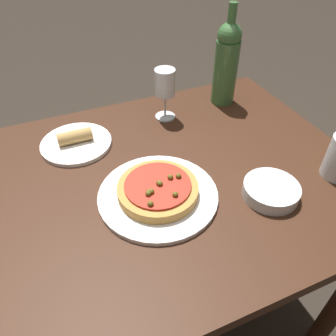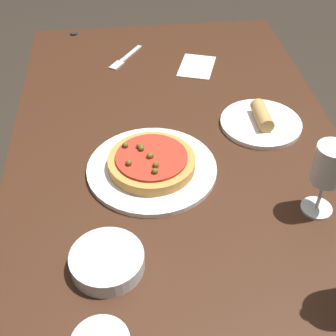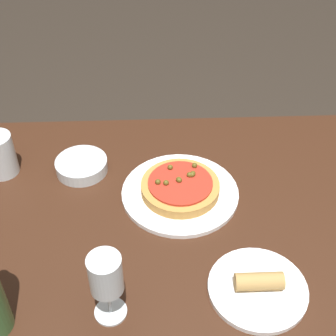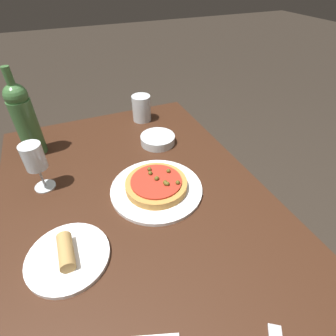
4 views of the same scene
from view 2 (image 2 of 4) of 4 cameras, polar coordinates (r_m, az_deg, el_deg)
name	(u,v)px [view 2 (image 2 of 4)]	position (r m, az deg, el deg)	size (l,w,h in m)	color
ground_plane	(175,316)	(1.73, 0.80, -17.59)	(14.00, 14.00, 0.00)	#2D261E
dining_table	(177,175)	(1.20, 1.10, -0.87)	(1.33, 0.81, 0.78)	#381E11
dinner_plate	(152,169)	(1.06, -1.98, -0.09)	(0.29, 0.29, 0.01)	white
pizza	(151,162)	(1.04, -2.03, 0.79)	(0.20, 0.20, 0.04)	#BC843D
wine_glass	(329,167)	(0.94, 19.01, 0.09)	(0.06, 0.06, 0.16)	silver
side_bowl	(107,261)	(0.87, -7.44, -11.20)	(0.14, 0.14, 0.03)	silver
fork	(125,59)	(1.49, -5.31, 13.12)	(0.15, 0.11, 0.00)	#B7B7BC
side_plate	(261,122)	(1.21, 11.27, 5.56)	(0.21, 0.21, 0.05)	white
paper_napkin	(197,67)	(1.44, 3.51, 12.24)	(0.16, 0.14, 0.00)	silver
bottle_cap	(74,33)	(1.67, -11.42, 15.78)	(0.02, 0.02, 0.01)	black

